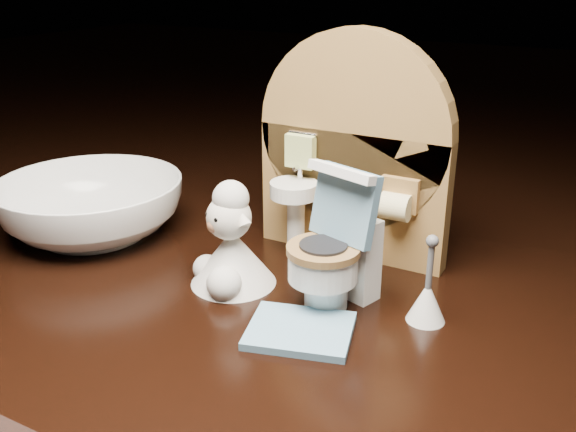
# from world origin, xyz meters

# --- Properties ---
(backdrop_panel) EXTENTS (0.13, 0.05, 0.15)m
(backdrop_panel) POSITION_xyz_m (-0.00, 0.06, 0.07)
(backdrop_panel) COLOR olive
(backdrop_panel) RESTS_ON ground
(toy_toilet) EXTENTS (0.05, 0.06, 0.08)m
(toy_toilet) POSITION_xyz_m (0.02, -0.00, 0.03)
(toy_toilet) COLOR white
(toy_toilet) RESTS_ON ground
(bath_mat) EXTENTS (0.07, 0.06, 0.00)m
(bath_mat) POSITION_xyz_m (0.02, -0.04, 0.00)
(bath_mat) COLOR #638FAB
(bath_mat) RESTS_ON ground
(toilet_brush) EXTENTS (0.02, 0.02, 0.05)m
(toilet_brush) POSITION_xyz_m (0.07, 0.00, 0.01)
(toilet_brush) COLOR white
(toilet_brush) RESTS_ON ground
(plush_lamb) EXTENTS (0.05, 0.06, 0.07)m
(plush_lamb) POSITION_xyz_m (-0.05, -0.01, 0.02)
(plush_lamb) COLOR beige
(plush_lamb) RESTS_ON ground
(ceramic_bowl) EXTENTS (0.17, 0.17, 0.04)m
(ceramic_bowl) POSITION_xyz_m (-0.18, 0.00, 0.02)
(ceramic_bowl) COLOR white
(ceramic_bowl) RESTS_ON ground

